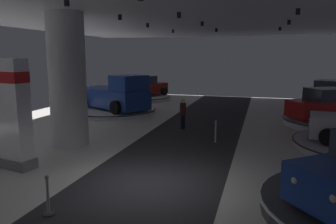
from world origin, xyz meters
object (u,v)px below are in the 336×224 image
at_px(display_platform_deep_left, 144,98).
at_px(display_platform_far_right, 327,122).
at_px(column_left, 68,80).
at_px(display_platform_far_left, 113,110).
at_px(display_platform_deep_right, 327,106).
at_px(visitor_walking_near, 183,112).
at_px(display_car_deep_right, 328,93).
at_px(pickup_truck_far_left, 116,95).
at_px(display_car_deep_left, 144,87).
at_px(display_car_far_right, 328,105).
at_px(brand_sign_pylon, 13,112).

relative_size(display_platform_deep_left, display_platform_far_right, 0.97).
distance_m(column_left, display_platform_far_left, 8.44).
distance_m(display_platform_deep_left, display_platform_deep_right, 14.23).
xyz_separation_m(display_platform_deep_left, display_platform_deep_right, (14.21, -0.82, 0.00)).
distance_m(display_platform_deep_right, visitor_walking_near, 12.47).
bearing_deg(display_car_deep_right, pickup_truck_far_left, -157.34).
height_order(display_platform_far_right, visitor_walking_near, visitor_walking_near).
relative_size(display_car_deep_left, display_platform_far_right, 0.99).
relative_size(column_left, display_car_far_right, 1.21).
bearing_deg(display_car_far_right, visitor_walking_near, -157.17).
bearing_deg(display_car_deep_right, display_platform_deep_right, 69.55).
relative_size(display_car_far_right, visitor_walking_near, 2.86).
xyz_separation_m(brand_sign_pylon, pickup_truck_far_left, (-1.37, 10.76, -0.72)).
height_order(display_platform_deep_right, display_car_far_right, display_car_far_right).
relative_size(brand_sign_pylon, display_platform_far_left, 0.65).
bearing_deg(display_platform_deep_right, brand_sign_pylon, -126.86).
xyz_separation_m(brand_sign_pylon, display_platform_far_right, (11.36, 10.44, -1.72)).
relative_size(column_left, display_car_deep_left, 1.20).
bearing_deg(display_car_far_right, display_car_deep_left, 152.34).
relative_size(brand_sign_pylon, display_platform_far_right, 0.80).
bearing_deg(pickup_truck_far_left, display_car_far_right, -1.49).
distance_m(display_car_deep_left, display_platform_deep_right, 14.27).
height_order(display_platform_deep_right, pickup_truck_far_left, pickup_truck_far_left).
height_order(column_left, display_platform_deep_right, column_left).
distance_m(pickup_truck_far_left, display_platform_far_right, 12.78).
xyz_separation_m(column_left, display_platform_far_right, (11.26, 7.36, -2.57)).
distance_m(display_platform_deep_left, pickup_truck_far_left, 6.68).
height_order(display_platform_deep_left, display_car_deep_left, display_car_deep_left).
height_order(column_left, display_car_deep_left, column_left).
height_order(display_car_far_right, visitor_walking_near, display_car_far_right).
relative_size(display_car_deep_left, pickup_truck_far_left, 0.81).
xyz_separation_m(display_platform_deep_left, display_car_deep_right, (14.20, -0.85, 0.93)).
xyz_separation_m(brand_sign_pylon, visitor_walking_near, (4.00, 7.34, -1.00)).
height_order(column_left, display_platform_deep_left, column_left).
bearing_deg(visitor_walking_near, display_car_deep_left, 120.26).
xyz_separation_m(display_car_deep_right, display_platform_far_right, (-1.02, -6.06, -0.94)).
relative_size(display_platform_far_left, display_platform_far_right, 1.23).
height_order(display_car_deep_left, display_platform_deep_right, display_car_deep_left).
distance_m(column_left, display_car_far_right, 13.53).
xyz_separation_m(display_car_deep_left, pickup_truck_far_left, (0.45, -6.57, 0.07)).
height_order(display_car_deep_right, display_car_far_right, display_car_deep_right).
xyz_separation_m(display_car_deep_left, display_car_deep_right, (14.21, -0.82, 0.01)).
distance_m(display_platform_deep_right, display_platform_far_left, 15.13).
distance_m(column_left, display_platform_deep_right, 18.40).
distance_m(display_platform_deep_left, visitor_walking_near, 11.60).
bearing_deg(pickup_truck_far_left, display_platform_deep_right, 22.75).
bearing_deg(brand_sign_pylon, display_car_deep_left, 96.01).
bearing_deg(display_car_far_right, brand_sign_pylon, -137.39).
bearing_deg(display_platform_deep_right, pickup_truck_far_left, -157.25).
xyz_separation_m(display_platform_deep_right, display_platform_far_right, (-1.03, -6.09, -0.01)).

